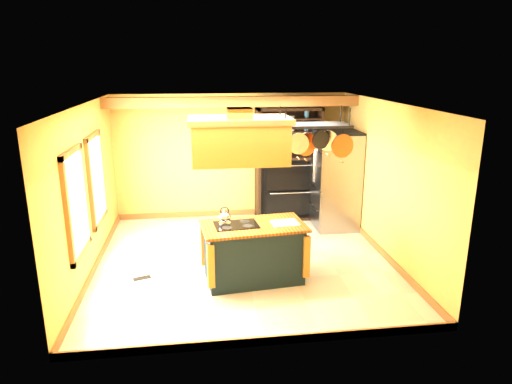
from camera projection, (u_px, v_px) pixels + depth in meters
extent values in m
plane|color=beige|center=(244.00, 261.00, 7.94)|extent=(5.00, 5.00, 0.00)
plane|color=white|center=(242.00, 104.00, 7.20)|extent=(5.00, 5.00, 0.00)
cube|color=#BC8E44|center=(231.00, 156.00, 9.95)|extent=(5.00, 0.02, 2.70)
cube|color=#BC8E44|center=(266.00, 243.00, 5.18)|extent=(5.00, 0.02, 2.70)
cube|color=#BC8E44|center=(87.00, 191.00, 7.26)|extent=(0.02, 5.00, 2.70)
cube|color=#BC8E44|center=(387.00, 181.00, 7.88)|extent=(0.02, 5.00, 2.70)
cube|color=#98572F|center=(234.00, 102.00, 8.85)|extent=(5.00, 0.15, 0.20)
cube|color=#98572F|center=(76.00, 203.00, 6.48)|extent=(0.06, 1.06, 1.56)
cube|color=white|center=(78.00, 203.00, 6.49)|extent=(0.02, 0.85, 1.34)
cube|color=#98572F|center=(96.00, 179.00, 7.82)|extent=(0.06, 1.06, 1.56)
cube|color=white|center=(98.00, 179.00, 7.82)|extent=(0.02, 0.85, 1.34)
cube|color=black|center=(254.00, 254.00, 7.15)|extent=(1.53, 0.94, 0.88)
cube|color=brown|center=(254.00, 226.00, 7.02)|extent=(1.67, 1.04, 0.04)
cube|color=black|center=(236.00, 225.00, 7.00)|extent=(0.71, 0.53, 0.01)
ellipsoid|color=silver|center=(225.00, 217.00, 7.03)|extent=(0.20, 0.20, 0.16)
cube|color=white|center=(285.00, 223.00, 7.06)|extent=(0.43, 0.35, 0.02)
cube|color=#B5792D|center=(240.00, 143.00, 6.64)|extent=(1.39, 0.75, 0.59)
cube|color=#98572F|center=(240.00, 120.00, 6.55)|extent=(1.48, 0.83, 0.08)
cube|color=#B5792D|center=(239.00, 115.00, 6.53)|extent=(0.35, 0.35, 0.21)
cube|color=black|center=(314.00, 125.00, 6.71)|extent=(1.04, 0.52, 0.04)
cylinder|color=black|center=(285.00, 118.00, 6.42)|extent=(0.02, 0.02, 0.26)
cylinder|color=black|center=(341.00, 114.00, 6.93)|extent=(0.02, 0.02, 0.26)
cylinder|color=black|center=(285.00, 138.00, 6.82)|extent=(0.27, 0.03, 0.27)
cylinder|color=silver|center=(298.00, 144.00, 6.65)|extent=(0.31, 0.03, 0.31)
cylinder|color=#C76631|center=(306.00, 144.00, 6.88)|extent=(0.35, 0.03, 0.35)
cylinder|color=black|center=(321.00, 140.00, 6.68)|extent=(0.27, 0.03, 0.27)
cylinder|color=silver|center=(328.00, 141.00, 6.91)|extent=(0.31, 0.03, 0.31)
cylinder|color=#C76631|center=(342.00, 146.00, 6.75)|extent=(0.35, 0.03, 0.35)
cube|color=gray|center=(335.00, 180.00, 9.40)|extent=(0.82, 1.01, 1.97)
cube|color=gray|center=(319.00, 163.00, 8.98)|extent=(0.03, 0.48, 1.07)
cube|color=gray|center=(313.00, 158.00, 9.47)|extent=(0.03, 0.48, 1.07)
cube|color=gray|center=(314.00, 206.00, 9.49)|extent=(0.03, 0.97, 0.83)
cube|color=black|center=(333.00, 224.00, 9.66)|extent=(0.78, 0.96, 0.06)
cube|color=black|center=(286.00, 161.00, 10.09)|extent=(1.37, 0.06, 2.43)
cube|color=black|center=(258.00, 165.00, 9.76)|extent=(0.06, 0.58, 2.43)
cube|color=black|center=(318.00, 163.00, 9.92)|extent=(0.06, 0.58, 2.43)
cube|color=black|center=(288.00, 157.00, 9.80)|extent=(1.37, 0.58, 0.05)
cube|color=black|center=(287.00, 186.00, 10.01)|extent=(1.25, 0.48, 1.31)
cube|color=black|center=(291.00, 177.00, 9.60)|extent=(1.07, 0.04, 0.58)
cube|color=black|center=(290.00, 203.00, 9.76)|extent=(1.07, 0.04, 0.53)
cube|color=black|center=(288.00, 144.00, 9.73)|extent=(1.25, 0.52, 0.02)
cube|color=black|center=(289.00, 131.00, 9.65)|extent=(1.25, 0.52, 0.02)
cube|color=black|center=(289.00, 118.00, 9.57)|extent=(1.25, 0.52, 0.03)
cylinder|color=white|center=(273.00, 143.00, 9.62)|extent=(0.22, 0.22, 0.07)
cylinder|color=teal|center=(306.00, 126.00, 9.62)|extent=(0.10, 0.10, 0.17)
cube|color=black|center=(142.00, 278.00, 7.29)|extent=(0.30, 0.20, 0.01)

